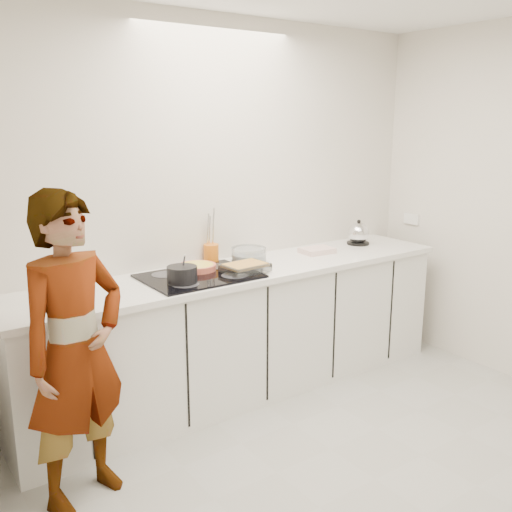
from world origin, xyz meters
TOP-DOWN VIEW (x-y plane):
  - floor at (0.00, 0.00)m, footprint 3.60×3.20m
  - wall_back at (0.00, 1.60)m, footprint 3.60×0.00m
  - base_cabinets at (0.00, 1.28)m, footprint 3.20×0.58m
  - countertop at (0.00, 1.28)m, footprint 3.24×0.64m
  - hob at (-0.35, 1.26)m, footprint 0.72×0.54m
  - tart_dish at (-0.30, 1.37)m, footprint 0.27×0.27m
  - saucepan at (-0.52, 1.17)m, footprint 0.24×0.24m
  - baking_dish at (-0.06, 1.16)m, footprint 0.31×0.23m
  - mixing_bowl at (0.12, 1.38)m, footprint 0.28×0.28m
  - tea_towel at (0.72, 1.34)m, footprint 0.26×0.19m
  - kettle at (1.21, 1.38)m, footprint 0.22×0.22m
  - utensil_crock at (-0.09, 1.55)m, footprint 0.12×0.12m
  - cook at (-1.32, 0.78)m, footprint 0.68×0.56m

SIDE VIEW (x-z plane):
  - floor at x=0.00m, z-range 0.00..0.00m
  - base_cabinets at x=0.00m, z-range 0.00..0.87m
  - cook at x=-1.32m, z-range 0.00..1.60m
  - countertop at x=0.00m, z-range 0.87..0.91m
  - hob at x=-0.35m, z-range 0.91..0.92m
  - tea_towel at x=0.72m, z-range 0.91..0.95m
  - tart_dish at x=-0.30m, z-range 0.93..0.97m
  - baking_dish at x=-0.06m, z-range 0.93..0.98m
  - mixing_bowl at x=0.12m, z-range 0.91..1.02m
  - saucepan at x=-0.52m, z-range 0.89..1.07m
  - utensil_crock at x=-0.09m, z-range 0.91..1.04m
  - kettle at x=1.21m, z-range 0.89..1.10m
  - wall_back at x=0.00m, z-range 0.00..2.60m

